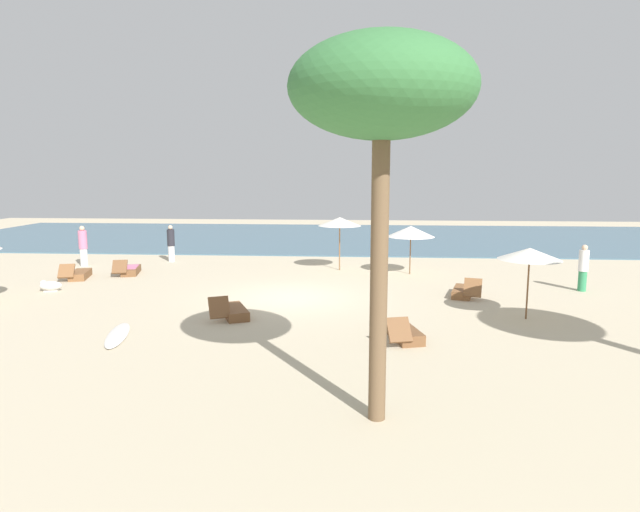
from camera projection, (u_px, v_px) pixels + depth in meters
ground_plane at (290, 298)px, 18.21m from camera, size 60.00×60.00×0.00m
ocean_water at (323, 237)px, 34.96m from camera, size 48.00×16.00×0.06m
umbrella_0 at (411, 231)px, 22.16m from camera, size 1.97×1.97×2.02m
umbrella_1 at (340, 222)px, 23.04m from camera, size 1.85×1.85×2.30m
umbrella_3 at (530, 254)px, 15.29m from camera, size 1.78×1.78×2.08m
lounger_0 at (79, 274)px, 21.48m from camera, size 1.02×1.80×0.66m
lounger_1 at (464, 291)px, 18.39m from camera, size 1.02×1.74×0.74m
lounger_2 at (233, 311)px, 15.76m from camera, size 1.21×1.76×0.72m
lounger_3 at (130, 270)px, 22.40m from camera, size 0.99×1.79×0.67m
lounger_4 at (403, 333)px, 13.67m from camera, size 1.00×1.77×0.70m
person_0 at (171, 243)px, 25.47m from camera, size 0.47×0.47×1.73m
person_1 at (583, 268)px, 19.12m from camera, size 0.47×0.47×1.67m
person_2 at (83, 246)px, 24.22m from camera, size 0.50×0.50×1.83m
palm_0 at (382, 93)px, 8.46m from camera, size 3.00×3.00×6.36m
dog at (50, 286)px, 19.18m from camera, size 0.85×0.52×0.38m
surfboard at (118, 335)px, 13.93m from camera, size 1.08×2.34×0.07m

